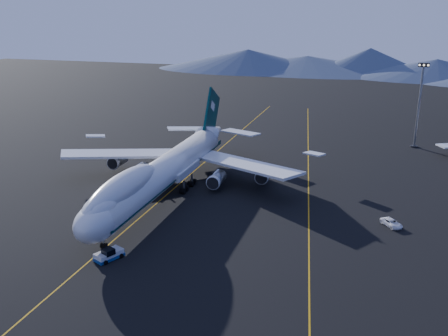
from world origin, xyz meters
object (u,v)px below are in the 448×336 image
(boeing_747, at_px, (165,171))
(service_van, at_px, (392,223))
(pushback_tug, at_px, (109,255))
(floodlight_mast, at_px, (419,105))

(boeing_747, relative_size, service_van, 15.20)
(pushback_tug, height_order, service_van, pushback_tug)
(boeing_747, bearing_deg, service_van, -2.87)
(boeing_747, height_order, pushback_tug, boeing_747)
(boeing_747, bearing_deg, floodlight_mast, 47.24)
(boeing_747, height_order, floodlight_mast, floodlight_mast)
(boeing_747, xyz_separation_m, floodlight_mast, (54.51, 58.95, 6.65))
(boeing_747, relative_size, floodlight_mast, 2.94)
(pushback_tug, relative_size, floodlight_mast, 0.22)
(boeing_747, xyz_separation_m, service_van, (47.33, -2.37, -5.15))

